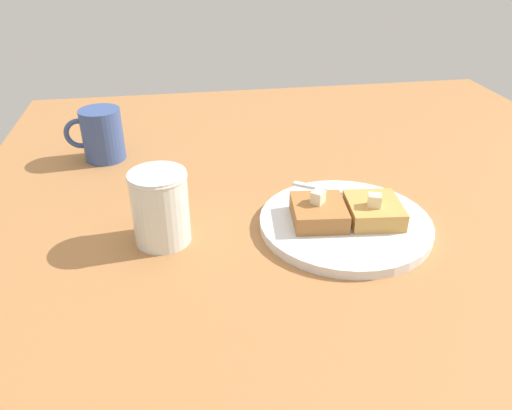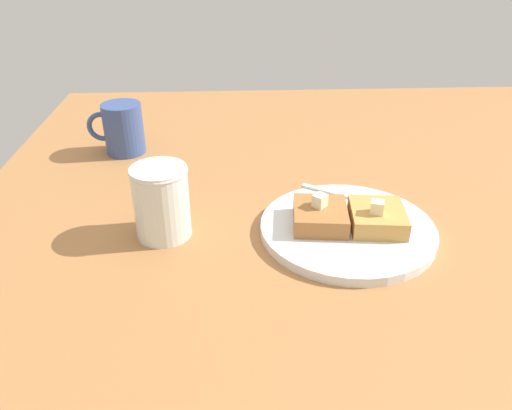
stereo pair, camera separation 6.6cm
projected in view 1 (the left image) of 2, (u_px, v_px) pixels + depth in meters
The scene contains 9 objects.
table_surface at pixel (327, 199), 79.49cm from camera, with size 112.85×112.85×2.34cm, color #A9703F.
plate at pixel (345, 223), 69.63cm from camera, with size 23.91×23.91×1.34cm.
toast_slice_left at pixel (374, 210), 68.91cm from camera, with size 7.14×7.98×2.55cm, color #CB9549.
toast_slice_middle at pixel (319, 212), 68.51cm from camera, with size 7.14×7.98×2.55cm, color #A66B36.
butter_pat_primary at pixel (374, 200), 66.99cm from camera, with size 1.74×1.56×1.74cm, color beige.
butter_pat_secondary at pixel (318, 197), 67.80cm from camera, with size 1.74×1.56×1.74cm, color #F2E8C6.
fork at pixel (350, 194), 75.47cm from camera, with size 14.28×9.79×0.36cm.
syrup_jar at pixel (161, 211), 65.11cm from camera, with size 7.65×7.65×10.00cm.
coffee_mug at pixel (101, 135), 87.89cm from camera, with size 10.08×7.11×9.18cm.
Camera 1 is at (22.59, 66.65, 39.86)cm, focal length 35.00 mm.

